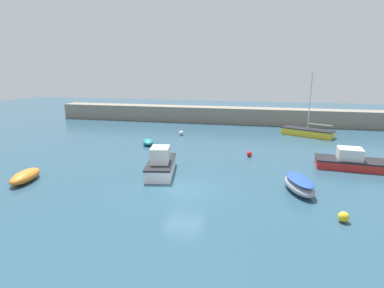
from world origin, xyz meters
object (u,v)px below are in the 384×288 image
Objects in this scene: mooring_buoy_red at (249,154)px; dinghy_near_pier at (148,142)px; mooring_buoy_yellow at (344,217)px; cabin_cruiser_white at (161,164)px; rowboat_with_red_cover at (299,185)px; sailboat_tall_mast at (307,132)px; motorboat_grey_hull at (353,162)px; rowboat_blue_near at (25,176)px; mooring_buoy_white at (181,133)px.

dinghy_near_pier is at bearing 168.67° from mooring_buoy_red.
dinghy_near_pier is at bearing 139.59° from mooring_buoy_yellow.
rowboat_with_red_cover is at bearing -108.97° from cabin_cruiser_white.
sailboat_tall_mast is 13.09× the size of mooring_buoy_yellow.
sailboat_tall_mast is 22.06m from mooring_buoy_yellow.
mooring_buoy_red is at bearing 84.11° from sailboat_tall_mast.
motorboat_grey_hull is 8.50m from mooring_buoy_red.
mooring_buoy_red is at bearing -66.80° from rowboat_blue_near.
dinghy_near_pier is at bearing 16.03° from cabin_cruiser_white.
mooring_buoy_yellow reaches higher than mooring_buoy_red.
mooring_buoy_white is (-16.81, 9.28, -0.29)m from motorboat_grey_hull.
sailboat_tall_mast is (-1.80, 12.24, -0.08)m from motorboat_grey_hull.
mooring_buoy_yellow is at bearing -103.66° from rowboat_blue_near.
rowboat_blue_near is (-21.98, -20.56, -0.09)m from sailboat_tall_mast.
dinghy_near_pier is 5.93m from mooring_buoy_white.
dinghy_near_pier is at bearing -141.70° from rowboat_with_red_cover.
dinghy_near_pier reaches higher than mooring_buoy_white.
sailboat_tall_mast is at bearing 58.35° from mooring_buoy_red.
rowboat_blue_near is 5.96× the size of mooring_buoy_white.
motorboat_grey_hull is at bearing -83.44° from cabin_cruiser_white.
sailboat_tall_mast is at bearing 86.64° from mooring_buoy_yellow.
mooring_buoy_yellow is (-1.29, -22.02, -0.20)m from sailboat_tall_mast.
dinghy_near_pier is 0.38× the size of motorboat_grey_hull.
rowboat_blue_near is at bearing 175.95° from mooring_buoy_yellow.
sailboat_tall_mast reaches higher than rowboat_blue_near.
cabin_cruiser_white is 14.01m from mooring_buoy_white.
rowboat_with_red_cover reaches higher than mooring_buoy_red.
rowboat_blue_near reaches higher than mooring_buoy_yellow.
mooring_buoy_yellow is at bearing -54.26° from mooring_buoy_white.
dinghy_near_pier is at bearing 173.64° from motorboat_grey_hull.
mooring_buoy_red is (-6.53, -10.60, -0.24)m from sailboat_tall_mast.
rowboat_blue_near is at bearing -111.62° from mooring_buoy_white.
cabin_cruiser_white is 10.47× the size of mooring_buoy_red.
motorboat_grey_hull is 12.69× the size of mooring_buoy_red.
mooring_buoy_red is at bearing -172.74° from rowboat_with_red_cover.
cabin_cruiser_white is 9.01m from mooring_buoy_red.
cabin_cruiser_white is at bearing 156.11° from mooring_buoy_yellow.
rowboat_with_red_cover is at bearing 31.84° from dinghy_near_pier.
rowboat_blue_near reaches higher than dinghy_near_pier.
motorboat_grey_hull is (14.84, 4.58, -0.19)m from cabin_cruiser_white.
rowboat_blue_near is (-18.89, -2.27, -0.08)m from rowboat_with_red_cover.
dinghy_near_pier is 0.31× the size of sailboat_tall_mast.
cabin_cruiser_white reaches higher than rowboat_with_red_cover.
motorboat_grey_hull is at bearing -11.15° from mooring_buoy_red.
motorboat_grey_hull is 11.20× the size of mooring_buoy_white.
dinghy_near_pier is at bearing -111.98° from mooring_buoy_white.
motorboat_grey_hull is 7.77m from rowboat_with_red_cover.
rowboat_with_red_cover is (9.95, -1.47, -0.27)m from cabin_cruiser_white.
motorboat_grey_hull is at bearing 124.14° from rowboat_with_red_cover.
sailboat_tall_mast is (17.23, 8.46, 0.18)m from dinghy_near_pier.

